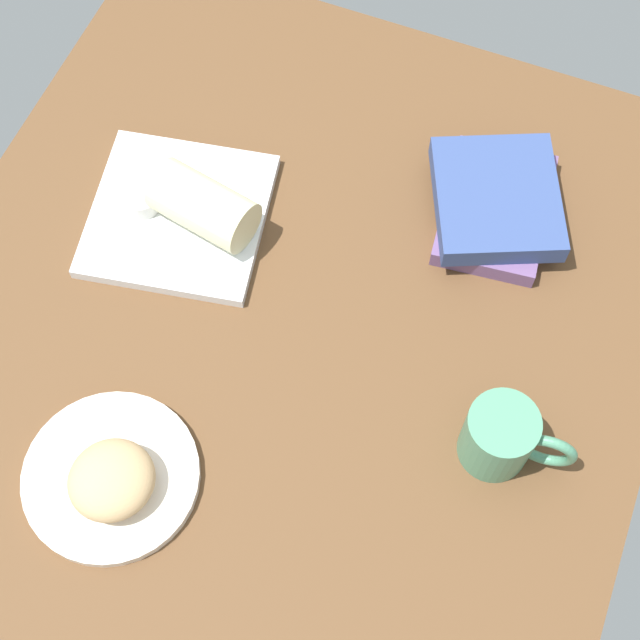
{
  "coord_description": "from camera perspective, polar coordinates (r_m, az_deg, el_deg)",
  "views": [
    {
      "loc": [
        41.23,
        22.63,
        110.03
      ],
      "look_at": [
        -5.3,
        4.14,
        7.0
      ],
      "focal_mm": 53.98,
      "sensor_mm": 36.0,
      "label": 1
    }
  ],
  "objects": [
    {
      "name": "scone_pastry",
      "position": [
        1.09,
        -12.25,
        -9.25
      ],
      "size": [
        13.35,
        13.28,
        5.03
      ],
      "primitive_type": "ellipsoid",
      "rotation": [
        0.0,
        0.0,
        2.53
      ],
      "color": "tan",
      "rests_on": "round_plate"
    },
    {
      "name": "dining_table",
      "position": [
        1.18,
        -2.83,
        -2.55
      ],
      "size": [
        110.0,
        90.0,
        4.0
      ],
      "primitive_type": "cube",
      "color": "brown",
      "rests_on": "ground"
    },
    {
      "name": "book_stack",
      "position": [
        1.25,
        10.38,
        6.82
      ],
      "size": [
        22.02,
        21.02,
        5.76
      ],
      "color": "#6B4C7A",
      "rests_on": "dining_table"
    },
    {
      "name": "breakfast_wrap",
      "position": [
        1.21,
        -6.92,
        6.75
      ],
      "size": [
        9.27,
        14.01,
        6.97
      ],
      "primitive_type": "cylinder",
      "rotation": [
        1.57,
        0.0,
        2.95
      ],
      "color": "beige",
      "rests_on": "square_plate"
    },
    {
      "name": "coffee_mug",
      "position": [
        1.09,
        10.75,
        -6.84
      ],
      "size": [
        8.03,
        12.9,
        9.13
      ],
      "color": "#4C8C6B",
      "rests_on": "dining_table"
    },
    {
      "name": "sauce_cup",
      "position": [
        1.25,
        -10.62,
        7.23
      ],
      "size": [
        5.77,
        5.77,
        2.43
      ],
      "color": "silver",
      "rests_on": "square_plate"
    },
    {
      "name": "round_plate",
      "position": [
        1.12,
        -12.27,
        -9.06
      ],
      "size": [
        20.1,
        20.1,
        1.4
      ],
      "primitive_type": "cylinder",
      "color": "silver",
      "rests_on": "dining_table"
    },
    {
      "name": "square_plate",
      "position": [
        1.26,
        -8.39,
        6.15
      ],
      "size": [
        25.77,
        25.77,
        1.6
      ],
      "primitive_type": "cube",
      "rotation": [
        0.0,
        0.0,
        0.19
      ],
      "color": "white",
      "rests_on": "dining_table"
    }
  ]
}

